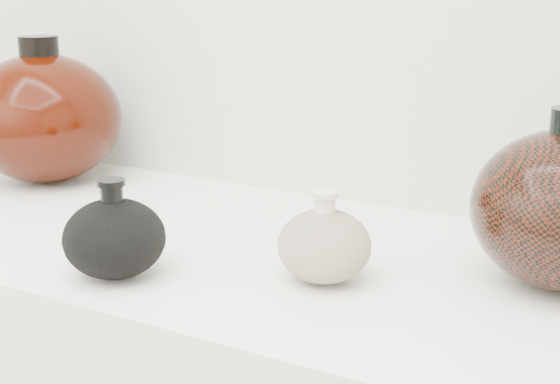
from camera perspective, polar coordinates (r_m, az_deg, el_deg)
The scene contains 3 objects.
black_gourd_vase at distance 0.91m, azimuth -12.02°, elevation -3.27°, with size 0.14×0.14×0.12m.
cream_gourd_vase at distance 0.88m, azimuth 3.26°, elevation -3.89°, with size 0.12×0.12×0.11m.
left_round_pot at distance 1.35m, azimuth -16.84°, elevation 5.23°, with size 0.32×0.32×0.24m.
Camera 1 is at (0.48, 0.14, 1.24)m, focal length 50.00 mm.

